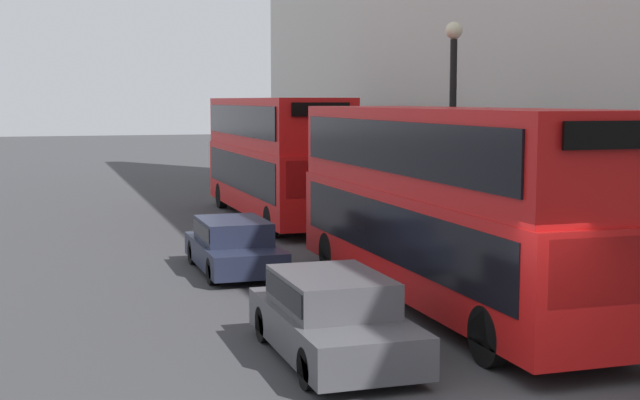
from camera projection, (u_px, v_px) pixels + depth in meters
bus_leading at (445, 197)px, 18.32m from camera, size 2.59×11.43×4.11m
bus_second_in_queue at (274, 153)px, 31.60m from camera, size 2.59×11.16×4.33m
car_dark_sedan at (332, 314)px, 14.69m from camera, size 1.86×4.26×1.41m
car_hatchback at (234, 244)px, 22.17m from camera, size 1.80×4.23×1.31m
street_lamp at (453, 115)px, 22.78m from camera, size 0.44×0.44×6.24m
pedestrian at (388, 213)px, 27.45m from camera, size 0.36×0.36×1.74m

